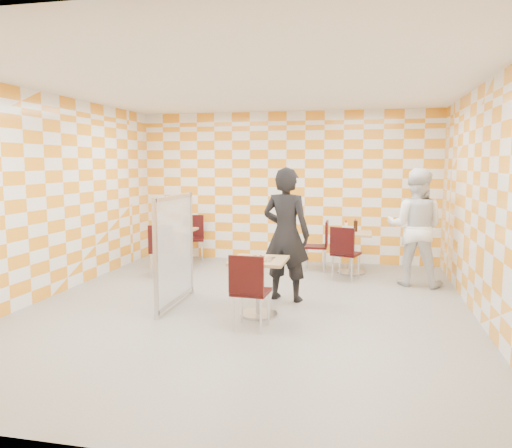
# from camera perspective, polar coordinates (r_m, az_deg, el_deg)

# --- Properties ---
(room_shell) EXTENTS (7.00, 7.00, 7.00)m
(room_shell) POSITION_cam_1_polar(r_m,az_deg,el_deg) (7.18, -0.19, 3.12)
(room_shell) COLOR gray
(room_shell) RESTS_ON ground
(main_table) EXTENTS (0.70, 0.70, 0.75)m
(main_table) POSITION_cam_1_polar(r_m,az_deg,el_deg) (6.52, 0.33, -6.10)
(main_table) COLOR tan
(main_table) RESTS_ON ground
(second_table) EXTENTS (0.70, 0.70, 0.75)m
(second_table) POSITION_cam_1_polar(r_m,az_deg,el_deg) (9.14, 10.86, -2.43)
(second_table) COLOR tan
(second_table) RESTS_ON ground
(empty_table) EXTENTS (0.70, 0.70, 0.75)m
(empty_table) POSITION_cam_1_polar(r_m,az_deg,el_deg) (9.53, -9.20, -2.01)
(empty_table) COLOR tan
(empty_table) RESTS_ON ground
(chair_main_front) EXTENTS (0.45, 0.46, 0.92)m
(chair_main_front) POSITION_cam_1_polar(r_m,az_deg,el_deg) (5.91, -0.83, -7.11)
(chair_main_front) COLOR black
(chair_main_front) RESTS_ON ground
(chair_second_front) EXTENTS (0.53, 0.54, 0.92)m
(chair_second_front) POSITION_cam_1_polar(r_m,az_deg,el_deg) (8.52, 10.04, -2.85)
(chair_second_front) COLOR black
(chair_second_front) RESTS_ON ground
(chair_second_side) EXTENTS (0.44, 0.43, 0.92)m
(chair_second_side) POSITION_cam_1_polar(r_m,az_deg,el_deg) (9.26, 7.41, -2.02)
(chair_second_side) COLOR black
(chair_second_side) RESTS_ON ground
(chair_empty_near) EXTENTS (0.54, 0.54, 0.92)m
(chair_empty_near) POSITION_cam_1_polar(r_m,az_deg,el_deg) (8.85, -10.79, -2.50)
(chair_empty_near) COLOR black
(chair_empty_near) RESTS_ON ground
(chair_empty_far) EXTENTS (0.53, 0.54, 0.92)m
(chair_empty_far) POSITION_cam_1_polar(r_m,az_deg,el_deg) (10.24, -7.17, -1.15)
(chair_empty_far) COLOR black
(chair_empty_far) RESTS_ON ground
(partition) EXTENTS (0.08, 1.38, 1.55)m
(partition) POSITION_cam_1_polar(r_m,az_deg,el_deg) (7.01, -9.28, -2.91)
(partition) COLOR white
(partition) RESTS_ON ground
(man_dark) EXTENTS (0.79, 0.60, 1.93)m
(man_dark) POSITION_cam_1_polar(r_m,az_deg,el_deg) (7.18, 3.45, -1.20)
(man_dark) COLOR black
(man_dark) RESTS_ON ground
(man_white) EXTENTS (1.05, 0.89, 1.90)m
(man_white) POSITION_cam_1_polar(r_m,az_deg,el_deg) (8.48, 17.73, -0.36)
(man_white) COLOR white
(man_white) RESTS_ON ground
(pizza_on_foil) EXTENTS (0.40, 0.40, 0.04)m
(pizza_on_foil) POSITION_cam_1_polar(r_m,az_deg,el_deg) (6.45, 0.30, -3.90)
(pizza_on_foil) COLOR silver
(pizza_on_foil) RESTS_ON main_table
(sport_bottle) EXTENTS (0.06, 0.06, 0.20)m
(sport_bottle) POSITION_cam_1_polar(r_m,az_deg,el_deg) (9.18, 10.25, -0.29)
(sport_bottle) COLOR white
(sport_bottle) RESTS_ON second_table
(soda_bottle) EXTENTS (0.07, 0.07, 0.23)m
(soda_bottle) POSITION_cam_1_polar(r_m,az_deg,el_deg) (9.20, 11.31, -0.21)
(soda_bottle) COLOR black
(soda_bottle) RESTS_ON second_table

